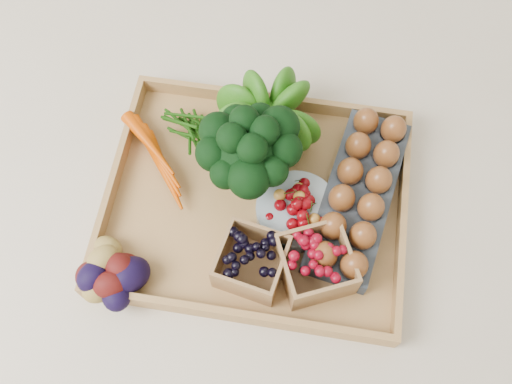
# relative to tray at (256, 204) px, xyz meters

# --- Properties ---
(ground) EXTENTS (4.00, 4.00, 0.00)m
(ground) POSITION_rel_tray_xyz_m (0.00, 0.00, -0.01)
(ground) COLOR beige
(ground) RESTS_ON ground
(tray) EXTENTS (0.55, 0.45, 0.01)m
(tray) POSITION_rel_tray_xyz_m (0.00, 0.00, 0.00)
(tray) COLOR #AC8048
(tray) RESTS_ON ground
(carrots) EXTENTS (0.18, 0.13, 0.04)m
(carrots) POSITION_rel_tray_xyz_m (-0.20, 0.06, 0.03)
(carrots) COLOR #C24000
(carrots) RESTS_ON tray
(lettuce) EXTENTS (0.14, 0.14, 0.14)m
(lettuce) POSITION_rel_tray_xyz_m (-0.00, 0.15, 0.08)
(lettuce) COLOR #0D4D0C
(lettuce) RESTS_ON tray
(broccoli) EXTENTS (0.18, 0.18, 0.14)m
(broccoli) POSITION_rel_tray_xyz_m (-0.02, 0.04, 0.08)
(broccoli) COLOR black
(broccoli) RESTS_ON tray
(cherry_bowl) EXTENTS (0.15, 0.15, 0.04)m
(cherry_bowl) POSITION_rel_tray_xyz_m (0.08, -0.02, 0.03)
(cherry_bowl) COLOR #8C9EA5
(cherry_bowl) RESTS_ON tray
(egg_carton) EXTENTS (0.18, 0.36, 0.04)m
(egg_carton) POSITION_rel_tray_xyz_m (0.18, 0.03, 0.03)
(egg_carton) COLOR #373D46
(egg_carton) RESTS_ON tray
(potatoes) EXTENTS (0.15, 0.15, 0.09)m
(potatoes) POSITION_rel_tray_xyz_m (-0.23, -0.19, 0.05)
(potatoes) COLOR #3B0A09
(potatoes) RESTS_ON tray
(punnet_blackberry) EXTENTS (0.13, 0.13, 0.08)m
(punnet_blackberry) POSITION_rel_tray_xyz_m (0.01, -0.13, 0.05)
(punnet_blackberry) COLOR black
(punnet_blackberry) RESTS_ON tray
(punnet_raspberry) EXTENTS (0.16, 0.16, 0.08)m
(punnet_raspberry) POSITION_rel_tray_xyz_m (0.12, -0.12, 0.05)
(punnet_raspberry) COLOR maroon
(punnet_raspberry) RESTS_ON tray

